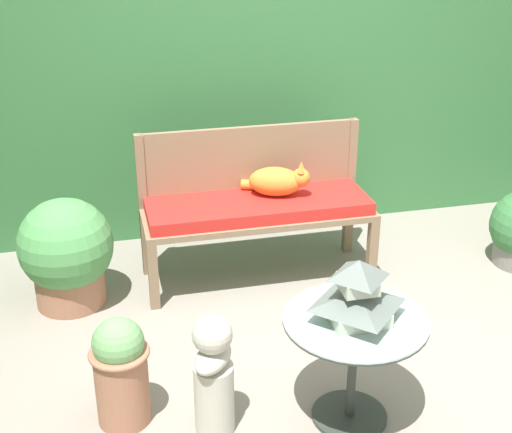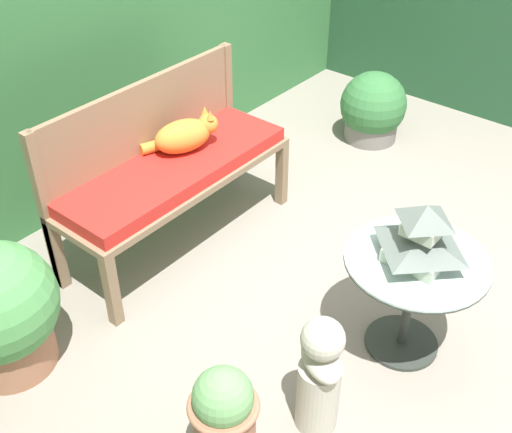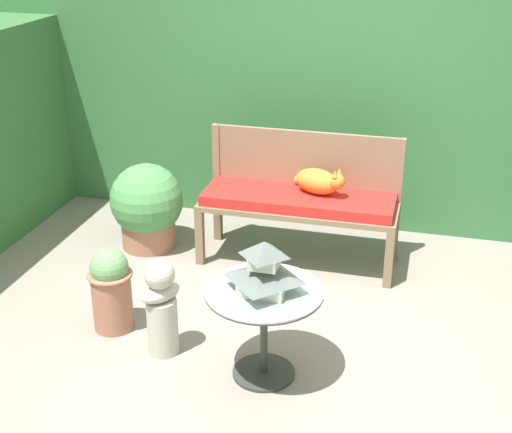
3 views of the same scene
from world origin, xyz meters
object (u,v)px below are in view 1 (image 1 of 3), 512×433
object	(u,v)px
garden_bench	(258,211)
potted_plant_path_edge	(121,369)
cat	(277,181)
potted_plant_patio_mid	(67,253)
pagoda_birdhouse	(357,294)
patio_table	(354,341)
garden_bust	(213,374)

from	to	relation	value
garden_bench	potted_plant_path_edge	size ratio (longest dim) A/B	2.62
cat	potted_plant_patio_mid	distance (m)	1.40
garden_bench	pagoda_birdhouse	xyz separation A→B (m)	(0.11, -1.47, 0.22)
pagoda_birdhouse	patio_table	bearing A→B (deg)	75.96
garden_bust	potted_plant_patio_mid	size ratio (longest dim) A/B	0.92
garden_bench	garden_bust	bearing A→B (deg)	-111.50
cat	potted_plant_path_edge	xyz separation A→B (m)	(-1.11, -1.28, -0.36)
garden_bench	potted_plant_patio_mid	world-z (taller)	potted_plant_patio_mid
pagoda_birdhouse	potted_plant_patio_mid	xyz separation A→B (m)	(-1.32, 1.43, -0.35)
patio_table	pagoda_birdhouse	xyz separation A→B (m)	(-0.00, -0.00, 0.25)
potted_plant_path_edge	pagoda_birdhouse	bearing A→B (deg)	-12.75
garden_bust	potted_plant_path_edge	size ratio (longest dim) A/B	1.12
garden_bust	patio_table	bearing A→B (deg)	-62.94
cat	potted_plant_patio_mid	xyz separation A→B (m)	(-1.36, -0.09, -0.31)
pagoda_birdhouse	potted_plant_patio_mid	world-z (taller)	pagoda_birdhouse
cat	potted_plant_patio_mid	size ratio (longest dim) A/B	0.60
potted_plant_path_edge	cat	bearing A→B (deg)	49.08
cat	garden_bust	xyz separation A→B (m)	(-0.69, -1.45, -0.34)
garden_bench	cat	bearing A→B (deg)	19.90
cat	garden_bench	bearing A→B (deg)	-140.62
garden_bust	cat	bearing A→B (deg)	7.57
garden_bench	potted_plant_patio_mid	size ratio (longest dim) A/B	2.15
potted_plant_patio_mid	potted_plant_path_edge	world-z (taller)	potted_plant_patio_mid
pagoda_birdhouse	potted_plant_path_edge	bearing A→B (deg)	167.25
patio_table	garden_bust	bearing A→B (deg)	173.99
patio_table	potted_plant_path_edge	distance (m)	1.11
pagoda_birdhouse	potted_plant_path_edge	world-z (taller)	pagoda_birdhouse
patio_table	garden_bust	size ratio (longest dim) A/B	1.07
garden_bust	potted_plant_path_edge	xyz separation A→B (m)	(-0.42, 0.17, -0.03)
garden_bench	garden_bust	size ratio (longest dim) A/B	2.35
garden_bench	pagoda_birdhouse	distance (m)	1.49
garden_bench	cat	size ratio (longest dim) A/B	3.56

